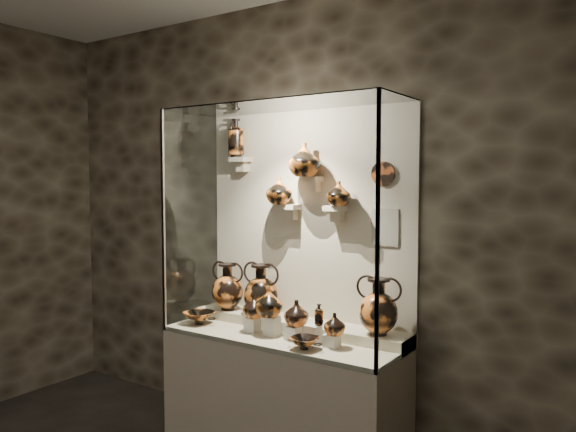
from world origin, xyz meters
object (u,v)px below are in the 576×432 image
(jug_b, at_px, (269,302))
(jug_c, at_px, (297,313))
(kylix_left, at_px, (200,316))
(amphora_right, at_px, (378,306))
(lekythos_small, at_px, (319,313))
(amphora_left, at_px, (228,286))
(amphora_mid, at_px, (261,290))
(ovoid_vase_c, at_px, (339,194))
(jug_e, at_px, (335,324))
(jug_a, at_px, (254,306))
(ovoid_vase_a, at_px, (279,191))
(kylix_right, at_px, (305,342))
(ovoid_vase_b, at_px, (304,160))
(lekythos_tall, at_px, (236,136))

(jug_b, relative_size, jug_c, 1.15)
(jug_c, xyz_separation_m, kylix_left, (-0.81, -0.07, -0.12))
(amphora_right, distance_m, lekythos_small, 0.38)
(amphora_left, relative_size, amphora_mid, 0.95)
(kylix_left, height_order, ovoid_vase_c, ovoid_vase_c)
(jug_e, bearing_deg, amphora_mid, 148.87)
(jug_e, bearing_deg, jug_c, 159.50)
(jug_a, height_order, ovoid_vase_a, ovoid_vase_a)
(kylix_right, relative_size, ovoid_vase_b, 1.00)
(jug_e, relative_size, ovoid_vase_a, 0.73)
(jug_b, distance_m, lekythos_tall, 1.31)
(lekythos_small, relative_size, ovoid_vase_c, 0.93)
(ovoid_vase_a, xyz_separation_m, ovoid_vase_c, (0.48, 0.01, -0.01))
(jug_c, bearing_deg, amphora_right, 27.97)
(amphora_left, distance_m, jug_e, 1.07)
(jug_e, xyz_separation_m, kylix_right, (-0.14, -0.13, -0.11))
(ovoid_vase_a, distance_m, ovoid_vase_b, 0.31)
(kylix_left, xyz_separation_m, lekythos_tall, (0.09, 0.33, 1.35))
(lekythos_small, xyz_separation_m, ovoid_vase_c, (0.01, 0.24, 0.77))
(lekythos_small, distance_m, ovoid_vase_c, 0.81)
(lekythos_tall, bearing_deg, jug_a, -34.49)
(jug_c, bearing_deg, ovoid_vase_a, 151.39)
(jug_c, relative_size, jug_e, 1.22)
(amphora_mid, distance_m, ovoid_vase_c, 0.94)
(jug_a, bearing_deg, ovoid_vase_b, 40.52)
(kylix_right, bearing_deg, ovoid_vase_b, 135.61)
(jug_a, xyz_separation_m, jug_e, (0.64, -0.00, -0.03))
(jug_b, bearing_deg, amphora_right, -3.63)
(jug_c, distance_m, kylix_left, 0.82)
(amphora_left, xyz_separation_m, jug_c, (0.74, -0.17, -0.07))
(ovoid_vase_a, relative_size, ovoid_vase_c, 1.16)
(amphora_left, distance_m, ovoid_vase_b, 1.16)
(amphora_left, bearing_deg, kylix_right, -36.09)
(lekythos_tall, height_order, ovoid_vase_b, lekythos_tall)
(amphora_mid, distance_m, ovoid_vase_b, 1.01)
(amphora_left, xyz_separation_m, kylix_left, (-0.07, -0.24, -0.19))
(jug_e, height_order, kylix_right, jug_e)
(amphora_left, bearing_deg, ovoid_vase_c, -11.68)
(amphora_right, height_order, jug_b, amphora_right)
(amphora_right, distance_m, ovoid_vase_b, 1.12)
(jug_c, xyz_separation_m, ovoid_vase_a, (-0.30, 0.23, 0.81))
(ovoid_vase_a, bearing_deg, ovoid_vase_c, -10.14)
(amphora_left, relative_size, amphora_right, 0.98)
(lekythos_small, bearing_deg, ovoid_vase_b, 130.72)
(jug_c, relative_size, kylix_left, 0.62)
(ovoid_vase_b, relative_size, ovoid_vase_c, 1.37)
(jug_b, height_order, jug_e, jug_b)
(kylix_left, xyz_separation_m, kylix_right, (0.97, -0.09, -0.01))
(jug_e, distance_m, lekythos_tall, 1.64)
(amphora_right, xyz_separation_m, jug_c, (-0.51, -0.18, -0.08))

